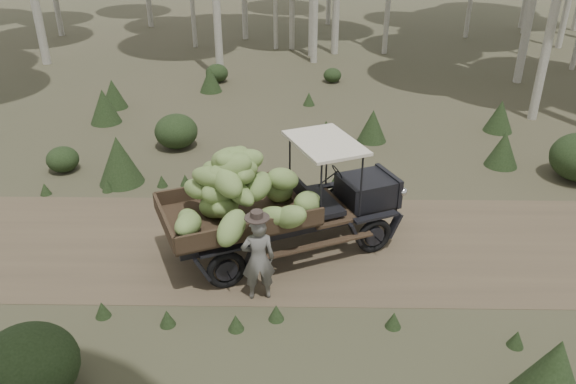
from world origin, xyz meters
name	(u,v)px	position (x,y,z in m)	size (l,w,h in m)	color
ground	(283,245)	(0.00, 0.00, 0.00)	(120.00, 120.00, 0.00)	#473D2B
dirt_track	(283,245)	(0.00, 0.00, 0.00)	(70.00, 4.00, 0.01)	brown
banana_truck	(260,194)	(-0.42, -0.45, 1.42)	(5.02, 3.45, 2.45)	black
farmer	(258,258)	(-0.39, -1.71, 0.83)	(0.65, 0.50, 1.75)	#575550
undergrowth	(319,213)	(0.74, 0.39, 0.53)	(21.25, 22.81, 1.37)	#233319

